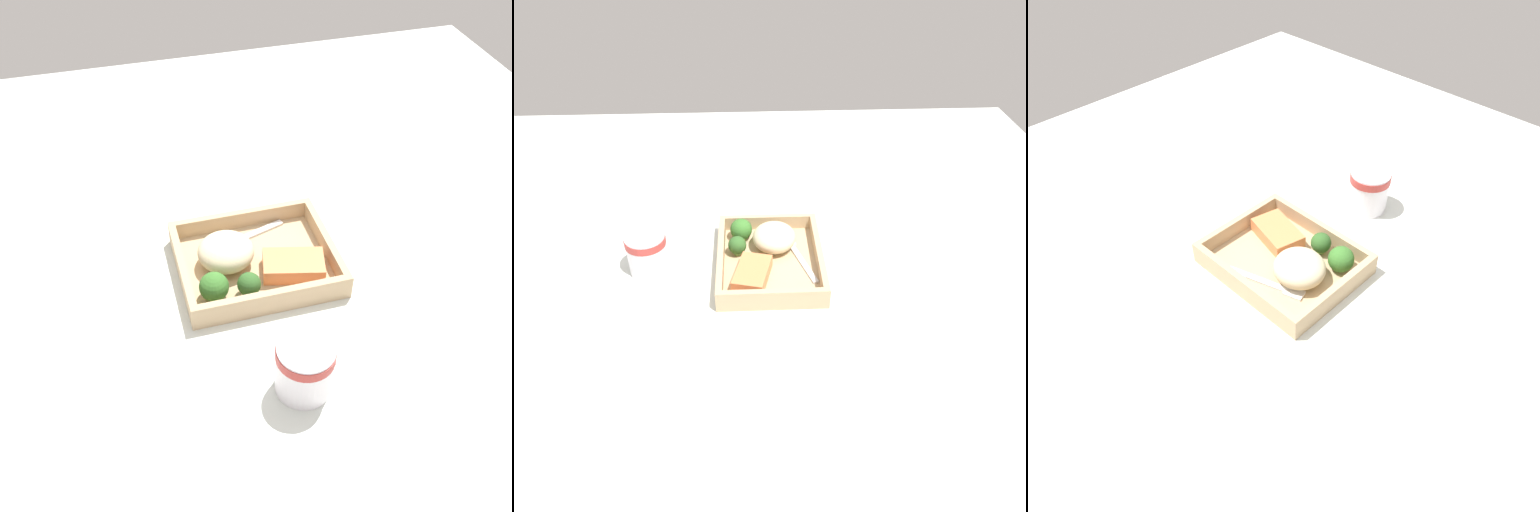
# 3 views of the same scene
# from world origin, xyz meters

# --- Properties ---
(ground_plane) EXTENTS (1.60, 1.60, 0.02)m
(ground_plane) POSITION_xyz_m (0.00, 0.00, -0.01)
(ground_plane) COLOR silver
(takeout_tray) EXTENTS (0.25, 0.21, 0.01)m
(takeout_tray) POSITION_xyz_m (0.00, 0.00, 0.01)
(takeout_tray) COLOR tan
(takeout_tray) RESTS_ON ground_plane
(tray_rim) EXTENTS (0.25, 0.21, 0.03)m
(tray_rim) POSITION_xyz_m (0.00, 0.00, 0.03)
(tray_rim) COLOR tan
(tray_rim) RESTS_ON takeout_tray
(salmon_fillet) EXTENTS (0.11, 0.08, 0.03)m
(salmon_fillet) POSITION_xyz_m (-0.05, 0.04, 0.03)
(salmon_fillet) COLOR #EC834E
(salmon_fillet) RESTS_ON takeout_tray
(mashed_potatoes) EXTENTS (0.09, 0.09, 0.05)m
(mashed_potatoes) POSITION_xyz_m (0.05, -0.01, 0.04)
(mashed_potatoes) COLOR beige
(mashed_potatoes) RESTS_ON takeout_tray
(broccoli_floret_1) EXTENTS (0.04, 0.04, 0.04)m
(broccoli_floret_1) POSITION_xyz_m (0.03, 0.07, 0.03)
(broccoli_floret_1) COLOR #72A04F
(broccoli_floret_1) RESTS_ON takeout_tray
(broccoli_floret_2) EXTENTS (0.05, 0.05, 0.05)m
(broccoli_floret_2) POSITION_xyz_m (0.08, 0.06, 0.04)
(broccoli_floret_2) COLOR #769E55
(broccoli_floret_2) RESTS_ON takeout_tray
(fork) EXTENTS (0.16, 0.06, 0.00)m
(fork) POSITION_xyz_m (0.02, -0.06, 0.01)
(fork) COLOR silver
(fork) RESTS_ON takeout_tray
(paper_cup) EXTENTS (0.08, 0.08, 0.08)m
(paper_cup) POSITION_xyz_m (0.00, 0.24, 0.05)
(paper_cup) COLOR white
(paper_cup) RESTS_ON ground_plane
(receipt_slip) EXTENTS (0.11, 0.15, 0.00)m
(receipt_slip) POSITION_xyz_m (0.24, 0.03, 0.00)
(receipt_slip) COLOR white
(receipt_slip) RESTS_ON ground_plane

